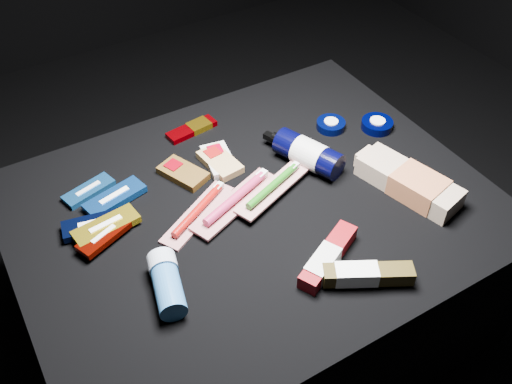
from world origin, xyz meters
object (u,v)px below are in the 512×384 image
lotion_bottle (308,154)px  bodywash_bottle (410,183)px  toothpaste_carton_red (326,259)px  deodorant_stick (167,283)px

lotion_bottle → bodywash_bottle: lotion_bottle is taller
toothpaste_carton_red → deodorant_stick: bearing=135.2°
lotion_bottle → toothpaste_carton_red: (-0.13, -0.26, -0.02)m
lotion_bottle → bodywash_bottle: (0.14, -0.18, -0.01)m
deodorant_stick → toothpaste_carton_red: bearing=-4.8°
bodywash_bottle → toothpaste_carton_red: size_ratio=1.46×
deodorant_stick → lotion_bottle: bearing=34.9°
deodorant_stick → toothpaste_carton_red: (0.29, -0.10, -0.01)m
bodywash_bottle → deodorant_stick: bearing=163.6°
lotion_bottle → deodorant_stick: (-0.42, -0.16, -0.01)m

